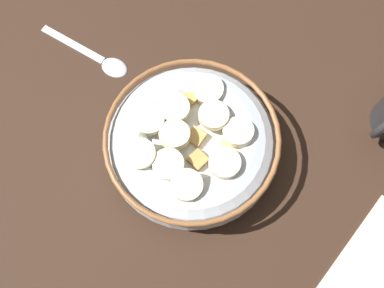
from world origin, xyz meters
TOP-DOWN VIEW (x-y plane):
  - ground_plane at (0.00, 0.00)cm, footprint 129.52×129.52cm
  - cereal_bowl at (0.02, -0.01)cm, footprint 19.56×19.56cm
  - spoon at (3.70, -17.24)cm, footprint 8.00×12.97cm
  - folded_napkin at (-10.54, 22.75)cm, footprint 17.41×13.54cm

SIDE VIEW (x-z plane):
  - ground_plane at x=0.00cm, z-range -2.00..0.00cm
  - folded_napkin at x=-10.54cm, z-range 0.00..0.30cm
  - spoon at x=3.70cm, z-range -0.07..0.73cm
  - cereal_bowl at x=0.02cm, z-range -0.11..6.39cm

